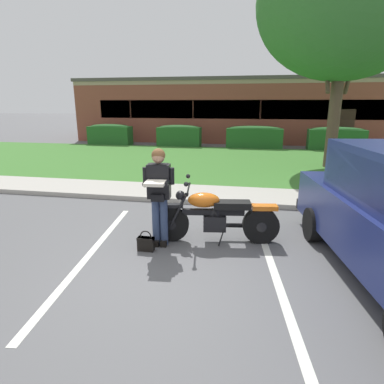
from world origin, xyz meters
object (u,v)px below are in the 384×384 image
(hedge_center_left, at_px, (179,135))
(brick_building, at_px, (260,110))
(handbag, at_px, (146,243))
(motorcycle, at_px, (221,216))
(rider_person, at_px, (159,190))
(hedge_center_right, at_px, (254,137))
(hedge_left, at_px, (110,134))
(hedge_right, at_px, (336,138))
(shade_tree, at_px, (347,2))

(hedge_center_left, relative_size, brick_building, 0.10)
(brick_building, bearing_deg, handbag, -95.54)
(motorcycle, height_order, rider_person, rider_person)
(handbag, bearing_deg, hedge_center_right, 82.89)
(rider_person, xyz_separation_m, hedge_left, (-6.95, 13.21, -0.36))
(hedge_center_left, relative_size, hedge_right, 0.87)
(hedge_right, height_order, brick_building, brick_building)
(shade_tree, distance_m, hedge_center_right, 7.82)
(motorcycle, height_order, hedge_right, hedge_right)
(handbag, relative_size, hedge_right, 0.13)
(motorcycle, xyz_separation_m, hedge_left, (-7.98, 12.86, 0.17))
(handbag, xyz_separation_m, brick_building, (1.96, 20.14, 1.84))
(motorcycle, bearing_deg, handbag, -152.60)
(hedge_center_left, height_order, hedge_right, same)
(handbag, distance_m, hedge_center_left, 13.73)
(hedge_center_right, xyz_separation_m, brick_building, (0.27, 6.66, 1.33))
(rider_person, distance_m, handbag, 0.92)
(rider_person, xyz_separation_m, brick_building, (1.78, 19.87, 0.98))
(hedge_center_right, xyz_separation_m, hedge_right, (4.23, 0.00, 0.00))
(motorcycle, height_order, brick_building, brick_building)
(hedge_left, relative_size, hedge_center_left, 1.03)
(shade_tree, xyz_separation_m, hedge_center_left, (-7.12, 5.18, -5.11))
(rider_person, height_order, handbag, rider_person)
(motorcycle, height_order, hedge_center_left, hedge_center_left)
(hedge_left, height_order, hedge_center_left, same)
(motorcycle, bearing_deg, hedge_right, 69.86)
(rider_person, xyz_separation_m, shade_tree, (4.40, 8.03, 4.75))
(hedge_left, bearing_deg, brick_building, 37.32)
(hedge_center_left, bearing_deg, hedge_right, 0.00)
(rider_person, height_order, hedge_right, rider_person)
(shade_tree, xyz_separation_m, hedge_left, (-11.35, 5.18, -5.11))
(hedge_center_left, bearing_deg, hedge_left, -180.00)
(motorcycle, distance_m, rider_person, 1.20)
(rider_person, relative_size, brick_building, 0.07)
(motorcycle, relative_size, brick_building, 0.09)
(handbag, relative_size, hedge_center_left, 0.15)
(motorcycle, xyz_separation_m, hedge_right, (4.72, 12.86, 0.17))
(motorcycle, relative_size, handbag, 6.21)
(handbag, relative_size, hedge_left, 0.14)
(shade_tree, xyz_separation_m, hedge_right, (1.35, 5.18, -5.11))
(motorcycle, height_order, hedge_left, hedge_left)
(rider_person, height_order, hedge_center_right, rider_person)
(hedge_center_right, bearing_deg, motorcycle, -92.16)
(shade_tree, bearing_deg, rider_person, -118.70)
(shade_tree, bearing_deg, brick_building, 102.44)
(hedge_left, distance_m, hedge_right, 12.70)
(shade_tree, distance_m, hedge_left, 13.48)
(handbag, distance_m, shade_tree, 11.01)
(rider_person, height_order, shade_tree, shade_tree)
(rider_person, distance_m, brick_building, 19.97)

